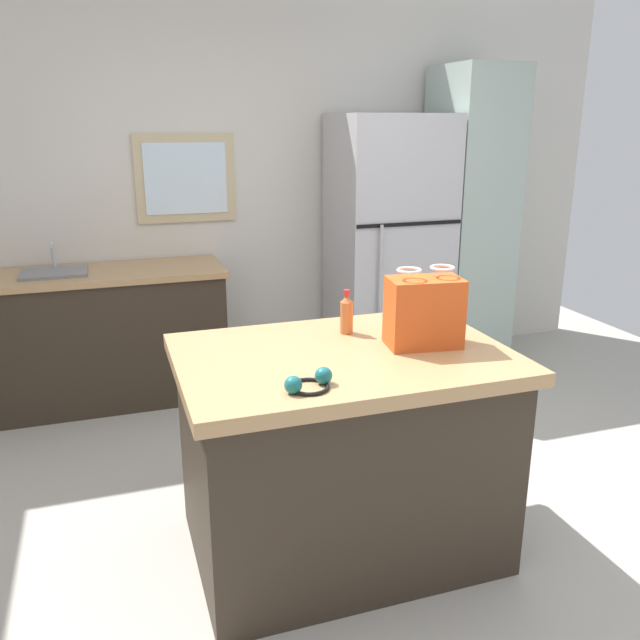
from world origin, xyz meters
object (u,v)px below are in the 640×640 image
(shopping_bag, at_px, (424,312))
(ear_defenders, at_px, (309,383))
(kitchen_island, at_px, (342,452))
(refrigerator, at_px, (388,248))
(small_box, at_px, (419,309))
(tall_cabinet, at_px, (469,221))
(bottle, at_px, (347,314))

(shopping_bag, relative_size, ear_defenders, 1.74)
(kitchen_island, distance_m, refrigerator, 2.26)
(small_box, relative_size, ear_defenders, 0.69)
(kitchen_island, relative_size, small_box, 10.09)
(tall_cabinet, distance_m, shopping_bag, 2.40)
(tall_cabinet, xyz_separation_m, bottle, (-1.63, -1.71, -0.10))
(kitchen_island, height_order, bottle, bottle)
(shopping_bag, bearing_deg, refrigerator, 69.78)
(shopping_bag, distance_m, ear_defenders, 0.67)
(refrigerator, height_order, ear_defenders, refrigerator)
(small_box, relative_size, bottle, 0.67)
(refrigerator, relative_size, small_box, 13.97)
(refrigerator, distance_m, shopping_bag, 2.10)
(shopping_bag, xyz_separation_m, bottle, (-0.25, 0.26, -0.06))
(kitchen_island, height_order, ear_defenders, ear_defenders)
(tall_cabinet, bearing_deg, bottle, -133.60)
(ear_defenders, bearing_deg, small_box, 38.99)
(refrigerator, height_order, tall_cabinet, tall_cabinet)
(kitchen_island, bearing_deg, shopping_bag, -4.46)
(refrigerator, xyz_separation_m, tall_cabinet, (0.66, 0.00, 0.17))
(small_box, bearing_deg, kitchen_island, -150.41)
(refrigerator, bearing_deg, ear_defenders, -120.32)
(small_box, height_order, ear_defenders, small_box)
(tall_cabinet, distance_m, ear_defenders, 3.00)
(bottle, xyz_separation_m, ear_defenders, (-0.35, -0.55, -0.06))
(tall_cabinet, bearing_deg, ear_defenders, -131.23)
(kitchen_island, distance_m, bottle, 0.60)
(kitchen_island, xyz_separation_m, ear_defenders, (-0.25, -0.32, 0.48))
(kitchen_island, relative_size, bottle, 6.81)
(bottle, bearing_deg, kitchen_island, -113.69)
(bottle, height_order, ear_defenders, bottle)
(kitchen_island, bearing_deg, bottle, 66.31)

